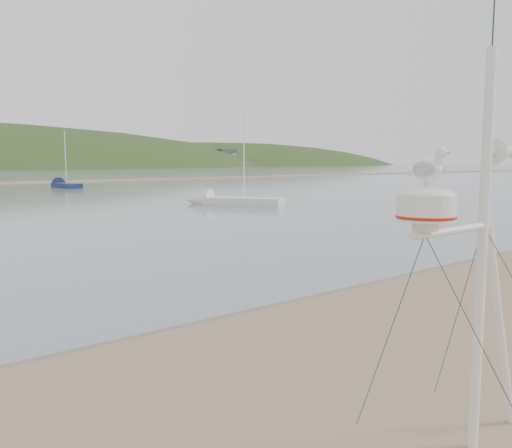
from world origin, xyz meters
TOP-DOWN VIEW (x-y plane):
  - mast_rig at (2.63, -1.57)m, footprint 2.20×2.35m
  - sailboat_white_near at (18.81, 25.26)m, footprint 5.04×6.62m
  - sailboat_blue_far at (19.25, 55.74)m, footprint 1.65×6.73m

SIDE VIEW (x-z plane):
  - sailboat_white_near at x=18.81m, z-range -3.08..3.68m
  - sailboat_blue_far at x=19.25m, z-range -3.05..3.65m
  - mast_rig at x=2.63m, z-range -1.28..3.68m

